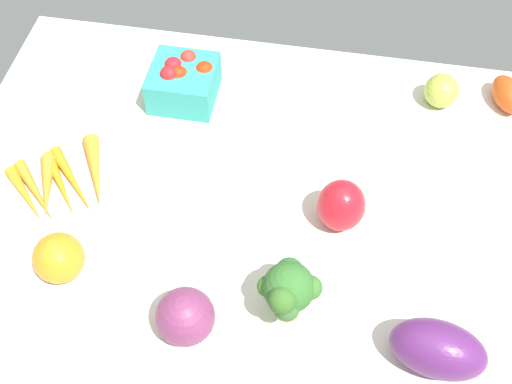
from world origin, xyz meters
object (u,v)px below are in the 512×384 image
at_px(roma_tomato, 508,94).
at_px(bell_pepper_red, 341,205).
at_px(heirloom_tomato_orange, 59,258).
at_px(carrot_bunch, 61,183).
at_px(heirloom_tomato_green, 442,91).
at_px(broccoli_head, 288,290).
at_px(red_onion_center, 185,317).
at_px(eggplant, 438,349).
at_px(berry_basket, 184,81).

xyz_separation_m(roma_tomato, bell_pepper_red, (0.27, 0.31, 0.02)).
bearing_deg(heirloom_tomato_orange, carrot_bunch, -69.42).
bearing_deg(bell_pepper_red, heirloom_tomato_green, -117.65).
distance_m(carrot_bunch, roma_tomato, 0.80).
xyz_separation_m(broccoli_head, heirloom_tomato_orange, (0.34, -0.01, -0.03)).
height_order(heirloom_tomato_green, carrot_bunch, heirloom_tomato_green).
distance_m(broccoli_head, heirloom_tomato_orange, 0.35).
xyz_separation_m(broccoli_head, roma_tomato, (-0.33, -0.48, -0.04)).
bearing_deg(roma_tomato, heirloom_tomato_orange, 104.90).
bearing_deg(roma_tomato, red_onion_center, 118.69).
height_order(eggplant, roma_tomato, eggplant).
bearing_deg(heirloom_tomato_orange, red_onion_center, 163.52).
height_order(heirloom_tomato_green, berry_basket, berry_basket).
relative_size(heirloom_tomato_green, heirloom_tomato_orange, 0.81).
distance_m(heirloom_tomato_orange, bell_pepper_red, 0.43).
relative_size(eggplant, red_onion_center, 1.58).
relative_size(heirloom_tomato_green, bell_pepper_red, 0.69).
distance_m(eggplant, bell_pepper_red, 0.26).
xyz_separation_m(eggplant, roma_tomato, (-0.12, -0.52, -0.02)).
bearing_deg(eggplant, red_onion_center, 10.30).
bearing_deg(heirloom_tomato_green, berry_basket, 7.90).
distance_m(bell_pepper_red, red_onion_center, 0.30).
bearing_deg(eggplant, berry_basket, -35.62).
distance_m(broccoli_head, red_onion_center, 0.15).
bearing_deg(heirloom_tomato_green, broccoli_head, 65.50).
relative_size(eggplant, berry_basket, 1.15).
bearing_deg(berry_basket, bell_pepper_red, 143.30).
bearing_deg(berry_basket, broccoli_head, 121.85).
relative_size(eggplant, roma_tomato, 1.55).
bearing_deg(heirloom_tomato_orange, eggplant, 175.05).
bearing_deg(red_onion_center, bell_pepper_red, -130.97).
relative_size(heirloom_tomato_orange, red_onion_center, 0.92).
bearing_deg(red_onion_center, berry_basket, -76.01).
relative_size(broccoli_head, carrot_bunch, 0.58).
bearing_deg(bell_pepper_red, red_onion_center, 49.03).
bearing_deg(red_onion_center, carrot_bunch, -38.80).
bearing_deg(heirloom_tomato_green, bell_pepper_red, 62.35).
bearing_deg(roma_tomato, eggplant, 146.83).
height_order(heirloom_tomato_green, red_onion_center, red_onion_center).
bearing_deg(red_onion_center, heirloom_tomato_green, -123.94).
distance_m(berry_basket, red_onion_center, 0.47).
height_order(berry_basket, red_onion_center, red_onion_center).
bearing_deg(red_onion_center, broccoli_head, -159.04).
distance_m(heirloom_tomato_green, heirloom_tomato_orange, 0.72).
height_order(carrot_bunch, roma_tomato, roma_tomato).
relative_size(heirloom_tomato_green, carrot_bunch, 0.32).
bearing_deg(broccoli_head, carrot_bunch, -21.81).
xyz_separation_m(broccoli_head, red_onion_center, (0.14, 0.05, -0.03)).
relative_size(heirloom_tomato_orange, carrot_bunch, 0.40).
xyz_separation_m(carrot_bunch, berry_basket, (-0.15, -0.24, 0.03)).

